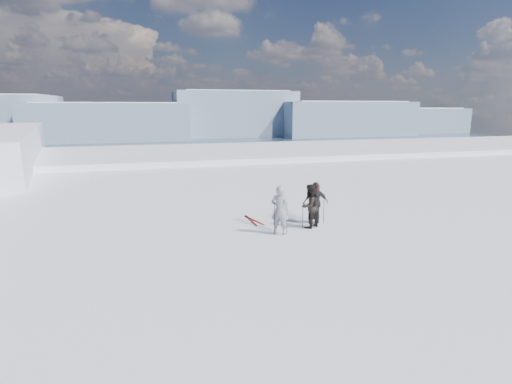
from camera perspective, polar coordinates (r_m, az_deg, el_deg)
lake_basin at (r=43.88m, az=-6.68°, el=-3.18°), size 820.00×820.00×71.62m
far_mountain_range at (r=468.18m, az=-11.39°, el=10.43°), size 770.00×110.00×53.00m
skier_grey at (r=15.94m, az=3.43°, el=-2.59°), size 0.87×0.82×2.00m
skier_dark at (r=16.93m, az=7.64°, el=-2.01°), size 1.14×1.06×1.87m
skier_pack at (r=17.63m, az=8.53°, el=-1.52°), size 1.15×0.67×1.84m
backpack at (r=17.63m, az=8.49°, el=2.39°), size 0.43×0.30×0.51m
ski_poles at (r=16.81m, az=6.66°, el=-3.18°), size 2.62×1.10×1.33m
skis_loose at (r=18.02m, az=-0.51°, el=-4.07°), size 0.55×1.70×0.03m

